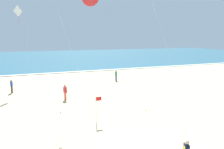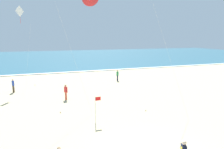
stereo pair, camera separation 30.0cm
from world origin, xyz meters
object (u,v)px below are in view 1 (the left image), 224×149
(bystander_blue_top, at_px, (12,86))
(bystander_red_top, at_px, (65,92))
(bystander_green_top, at_px, (116,75))
(lifeguard_flag, at_px, (97,107))
(kite_diamond_ivory_mid, at_px, (18,14))

(bystander_blue_top, bearing_deg, bystander_red_top, -41.46)
(bystander_green_top, bearing_deg, bystander_red_top, -140.51)
(bystander_green_top, xyz_separation_m, bystander_blue_top, (-13.68, -1.95, 0.00))
(bystander_blue_top, xyz_separation_m, lifeguard_flag, (6.94, -11.42, 0.45))
(lifeguard_flag, bearing_deg, kite_diamond_ivory_mid, 113.47)
(bystander_green_top, bearing_deg, kite_diamond_ivory_mid, -179.09)
(kite_diamond_ivory_mid, xyz_separation_m, lifeguard_flag, (5.72, -13.18, -7.80))
(lifeguard_flag, bearing_deg, bystander_green_top, 63.26)
(kite_diamond_ivory_mid, height_order, lifeguard_flag, kite_diamond_ivory_mid)
(kite_diamond_ivory_mid, relative_size, bystander_blue_top, 6.30)
(bystander_green_top, distance_m, lifeguard_flag, 14.98)
(bystander_red_top, distance_m, lifeguard_flag, 6.78)
(kite_diamond_ivory_mid, distance_m, bystander_blue_top, 8.52)
(bystander_green_top, height_order, bystander_red_top, same)
(bystander_green_top, relative_size, bystander_red_top, 1.00)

